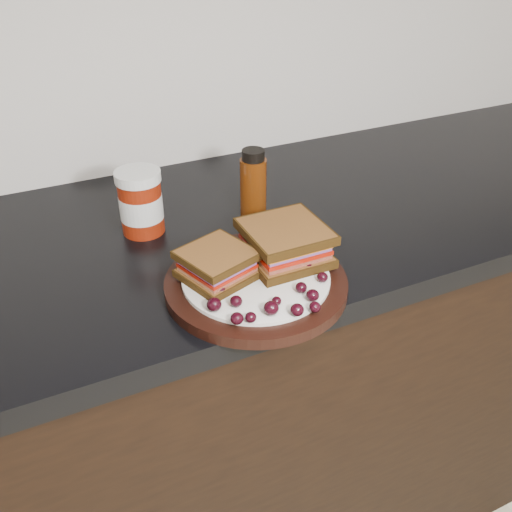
{
  "coord_description": "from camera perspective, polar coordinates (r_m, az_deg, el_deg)",
  "views": [
    {
      "loc": [
        -0.35,
        0.85,
        1.42
      ],
      "look_at": [
        -0.05,
        1.49,
        0.96
      ],
      "focal_mm": 40.0,
      "sensor_mm": 36.0,
      "label": 1
    }
  ],
  "objects": [
    {
      "name": "grape_14",
      "position": [
        0.91,
        4.31,
        0.34
      ],
      "size": [
        0.01,
        0.01,
        0.01
      ],
      "primitive_type": "ellipsoid",
      "color": "black",
      "rests_on": "plate"
    },
    {
      "name": "grape_4",
      "position": [
        0.79,
        1.53,
        -5.23
      ],
      "size": [
        0.02,
        0.02,
        0.02
      ],
      "primitive_type": "ellipsoid",
      "color": "black",
      "rests_on": "plate"
    },
    {
      "name": "grape_24",
      "position": [
        0.84,
        -4.29,
        -2.44
      ],
      "size": [
        0.02,
        0.02,
        0.02
      ],
      "primitive_type": "ellipsoid",
      "color": "black",
      "rests_on": "plate"
    },
    {
      "name": "plate",
      "position": [
        0.88,
        0.0,
        -2.81
      ],
      "size": [
        0.28,
        0.28,
        0.02
      ],
      "primitive_type": "cylinder",
      "color": "black",
      "rests_on": "countertop"
    },
    {
      "name": "grape_7",
      "position": [
        0.8,
        5.91,
        -5.09
      ],
      "size": [
        0.02,
        0.02,
        0.02
      ],
      "primitive_type": "ellipsoid",
      "color": "black",
      "rests_on": "plate"
    },
    {
      "name": "grape_10",
      "position": [
        0.86,
        6.66,
        -2.12
      ],
      "size": [
        0.02,
        0.02,
        0.02
      ],
      "primitive_type": "ellipsoid",
      "color": "black",
      "rests_on": "plate"
    },
    {
      "name": "grape_18",
      "position": [
        0.86,
        -5.19,
        -1.74
      ],
      "size": [
        0.02,
        0.02,
        0.02
      ],
      "primitive_type": "ellipsoid",
      "color": "black",
      "rests_on": "plate"
    },
    {
      "name": "grape_1",
      "position": [
        0.8,
        -2.0,
        -4.55
      ],
      "size": [
        0.02,
        0.02,
        0.02
      ],
      "primitive_type": "ellipsoid",
      "color": "black",
      "rests_on": "plate"
    },
    {
      "name": "grape_22",
      "position": [
        0.87,
        -4.56,
        -1.35
      ],
      "size": [
        0.01,
        0.01,
        0.01
      ],
      "primitive_type": "ellipsoid",
      "color": "black",
      "rests_on": "plate"
    },
    {
      "name": "grape_3",
      "position": [
        0.78,
        -0.53,
        -6.15
      ],
      "size": [
        0.02,
        0.02,
        0.01
      ],
      "primitive_type": "ellipsoid",
      "color": "black",
      "rests_on": "plate"
    },
    {
      "name": "grape_19",
      "position": [
        0.86,
        -5.12,
        -1.73
      ],
      "size": [
        0.02,
        0.02,
        0.02
      ],
      "primitive_type": "ellipsoid",
      "color": "black",
      "rests_on": "plate"
    },
    {
      "name": "grape_6",
      "position": [
        0.79,
        4.13,
        -5.39
      ],
      "size": [
        0.02,
        0.02,
        0.02
      ],
      "primitive_type": "ellipsoid",
      "color": "black",
      "rests_on": "plate"
    },
    {
      "name": "grape_2",
      "position": [
        0.77,
        -1.92,
        -6.27
      ],
      "size": [
        0.02,
        0.02,
        0.02
      ],
      "primitive_type": "ellipsoid",
      "color": "black",
      "rests_on": "plate"
    },
    {
      "name": "sandwich_left",
      "position": [
        0.85,
        -3.91,
        -0.84
      ],
      "size": [
        0.12,
        0.12,
        0.04
      ],
      "primitive_type": null,
      "rotation": [
        0.0,
        0.0,
        0.33
      ],
      "color": "brown",
      "rests_on": "plate"
    },
    {
      "name": "grape_20",
      "position": [
        0.84,
        -3.84,
        -2.68
      ],
      "size": [
        0.02,
        0.02,
        0.02
      ],
      "primitive_type": "ellipsoid",
      "color": "black",
      "rests_on": "plate"
    },
    {
      "name": "grape_23",
      "position": [
        0.86,
        -6.49,
        -1.73
      ],
      "size": [
        0.02,
        0.02,
        0.02
      ],
      "primitive_type": "ellipsoid",
      "color": "black",
      "rests_on": "plate"
    },
    {
      "name": "grape_12",
      "position": [
        0.88,
        4.99,
        -0.86
      ],
      "size": [
        0.02,
        0.02,
        0.02
      ],
      "primitive_type": "ellipsoid",
      "color": "black",
      "rests_on": "plate"
    },
    {
      "name": "grape_0",
      "position": [
        0.8,
        -4.21,
        -4.86
      ],
      "size": [
        0.02,
        0.02,
        0.02
      ],
      "primitive_type": "ellipsoid",
      "color": "black",
      "rests_on": "plate"
    },
    {
      "name": "grape_8",
      "position": [
        0.82,
        5.68,
        -3.93
      ],
      "size": [
        0.02,
        0.02,
        0.02
      ],
      "primitive_type": "ellipsoid",
      "color": "black",
      "rests_on": "plate"
    },
    {
      "name": "sandwich_right",
      "position": [
        0.89,
        2.92,
        1.33
      ],
      "size": [
        0.12,
        0.12,
        0.06
      ],
      "primitive_type": null,
      "rotation": [
        0.0,
        0.0,
        0.0
      ],
      "color": "brown",
      "rests_on": "plate"
    },
    {
      "name": "base_cabinets",
      "position": [
        1.35,
        -1.76,
        -14.24
      ],
      "size": [
        3.96,
        0.58,
        0.86
      ],
      "primitive_type": "cube",
      "color": "black",
      "rests_on": "ground_plane"
    },
    {
      "name": "grape_13",
      "position": [
        0.91,
        5.51,
        0.45
      ],
      "size": [
        0.02,
        0.02,
        0.02
      ],
      "primitive_type": "ellipsoid",
      "color": "black",
      "rests_on": "plate"
    },
    {
      "name": "grape_5",
      "position": [
        0.81,
        2.07,
        -4.52
      ],
      "size": [
        0.01,
        0.01,
        0.01
      ],
      "primitive_type": "ellipsoid",
      "color": "black",
      "rests_on": "plate"
    },
    {
      "name": "grape_9",
      "position": [
        0.83,
        4.54,
        -3.16
      ],
      "size": [
        0.02,
        0.02,
        0.02
      ],
      "primitive_type": "ellipsoid",
      "color": "black",
      "rests_on": "plate"
    },
    {
      "name": "grape_21",
      "position": [
        0.82,
        -3.51,
        -3.55
      ],
      "size": [
        0.02,
        0.02,
        0.01
      ],
      "primitive_type": "ellipsoid",
      "color": "black",
      "rests_on": "plate"
    },
    {
      "name": "grape_16",
      "position": [
        0.89,
        -4.2,
        -0.21
      ],
      "size": [
        0.02,
        0.02,
        0.02
      ],
      "primitive_type": "ellipsoid",
      "color": "black",
      "rests_on": "plate"
    },
    {
      "name": "oil_bottle",
      "position": [
        1.04,
        -0.27,
        7.11
      ],
      "size": [
        0.06,
        0.06,
        0.13
      ],
      "primitive_type": "cylinder",
      "rotation": [
        0.0,
        0.0,
        0.28
      ],
      "color": "#4D2007",
      "rests_on": "countertop"
    },
    {
      "name": "condiment_jar",
      "position": [
        1.02,
        -11.46,
        5.31
      ],
      "size": [
        0.09,
        0.09,
        0.12
      ],
      "primitive_type": "cylinder",
      "rotation": [
        0.0,
        0.0,
        -0.17
      ],
      "color": "maroon",
      "rests_on": "countertop"
    },
    {
      "name": "countertop",
      "position": [
        1.07,
        -2.16,
        2.46
      ],
      "size": [
        3.98,
        0.6,
        0.04
      ],
      "primitive_type": "cube",
      "color": "black",
      "rests_on": "base_cabinets"
    },
    {
      "name": "grape_11",
      "position": [
        0.87,
        5.24,
        -1.21
      ],
      "size": [
        0.02,
        0.02,
        0.02
      ],
      "primitive_type": "ellipsoid",
      "color": "black",
      "rests_on": "plate"
    },
    {
      "name": "grape_17",
      "position": [
        0.88,
        -3.79,
        -0.56
      ],
      "size": [
        0.02,
        0.02,
        0.02
      ],
      "primitive_type": "ellipsoid",
      "color": "black",
      "rests_on": "plate"
    },
    {
      "name": "grape_15",
      "position": [
        0.9,
        1.67,
        0.21
      ],
      "size": [
        0.02,
        0.02,
        0.02
      ],
      "primitive_type": "ellipsoid",
      "color": "black",
      "rests_on": "plate"
    }
  ]
}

